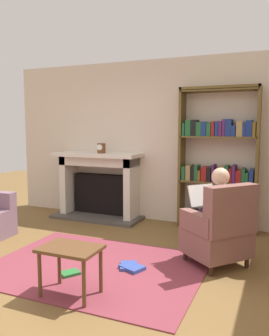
{
  "coord_description": "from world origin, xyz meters",
  "views": [
    {
      "loc": [
        1.89,
        -3.03,
        1.6
      ],
      "look_at": [
        0.1,
        1.2,
        1.05
      ],
      "focal_mm": 37.16,
      "sensor_mm": 36.0,
      "label": 1
    }
  ],
  "objects_px": {
    "mantel_clock": "(101,148)",
    "side_table": "(70,255)",
    "seated_reader": "(214,211)",
    "fireplace": "(100,183)",
    "armchair_reading": "(220,230)",
    "bookshelf": "(218,164)"
  },
  "relations": [
    {
      "from": "mantel_clock",
      "to": "seated_reader",
      "type": "relative_size",
      "value": 0.15
    },
    {
      "from": "mantel_clock",
      "to": "side_table",
      "type": "distance_m",
      "value": 2.9
    },
    {
      "from": "mantel_clock",
      "to": "seated_reader",
      "type": "height_order",
      "value": "mantel_clock"
    },
    {
      "from": "seated_reader",
      "to": "fireplace",
      "type": "bearing_deg",
      "value": -80.01
    },
    {
      "from": "armchair_reading",
      "to": "mantel_clock",
      "type": "bearing_deg",
      "value": -79.59
    },
    {
      "from": "fireplace",
      "to": "bookshelf",
      "type": "bearing_deg",
      "value": 0.94
    },
    {
      "from": "fireplace",
      "to": "armchair_reading",
      "type": "distance_m",
      "value": 2.72
    },
    {
      "from": "seated_reader",
      "to": "side_table",
      "type": "relative_size",
      "value": 2.04
    },
    {
      "from": "mantel_clock",
      "to": "armchair_reading",
      "type": "distance_m",
      "value": 2.71
    },
    {
      "from": "armchair_reading",
      "to": "fireplace",
      "type": "bearing_deg",
      "value": -80.44
    },
    {
      "from": "mantel_clock",
      "to": "armchair_reading",
      "type": "xyz_separation_m",
      "value": [
        2.23,
        -1.31,
        -0.81
      ]
    },
    {
      "from": "bookshelf",
      "to": "seated_reader",
      "type": "height_order",
      "value": "bookshelf"
    },
    {
      "from": "bookshelf",
      "to": "armchair_reading",
      "type": "bearing_deg",
      "value": -78.77
    },
    {
      "from": "fireplace",
      "to": "side_table",
      "type": "height_order",
      "value": "fireplace"
    },
    {
      "from": "armchair_reading",
      "to": "seated_reader",
      "type": "bearing_deg",
      "value": -90.0
    },
    {
      "from": "side_table",
      "to": "fireplace",
      "type": "bearing_deg",
      "value": 113.19
    },
    {
      "from": "side_table",
      "to": "armchair_reading",
      "type": "bearing_deg",
      "value": 47.18
    },
    {
      "from": "fireplace",
      "to": "armchair_reading",
      "type": "xyz_separation_m",
      "value": [
        2.32,
        -1.41,
        -0.18
      ]
    },
    {
      "from": "fireplace",
      "to": "mantel_clock",
      "type": "relative_size",
      "value": 9.2
    },
    {
      "from": "armchair_reading",
      "to": "side_table",
      "type": "bearing_deg",
      "value": -1.99
    },
    {
      "from": "mantel_clock",
      "to": "side_table",
      "type": "relative_size",
      "value": 0.3
    },
    {
      "from": "mantel_clock",
      "to": "bookshelf",
      "type": "xyz_separation_m",
      "value": [
        1.94,
        0.14,
        -0.2
      ]
    }
  ]
}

